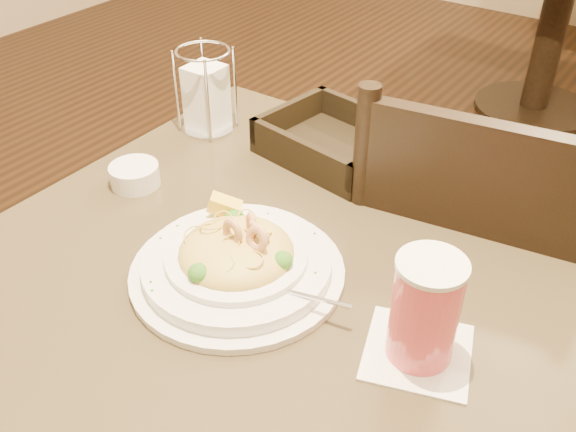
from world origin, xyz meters
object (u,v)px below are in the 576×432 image
Objects in this scene: drink_glass at (425,311)px; napkin_caddy at (206,96)px; background_table at (559,2)px; bread_basket at (335,144)px; pasta_bowl at (237,260)px; main_table at (281,371)px; butter_ramekin at (135,175)px; dining_chair_near at (465,286)px; side_plate at (435,191)px.

napkin_caddy reaches higher than drink_glass.
bread_basket reaches higher than background_table.
pasta_bowl is at bearing -43.83° from napkin_caddy.
pasta_bowl is 0.28m from drink_glass.
napkin_caddy reaches higher than background_table.
napkin_caddy reaches higher than pasta_bowl.
butter_ramekin is at bearing 173.99° from main_table.
bread_basket is at bearing 2.72° from dining_chair_near.
pasta_bowl is at bearing -129.65° from main_table.
main_table is 5.50× the size of drink_glass.
background_table is 5.61× the size of drink_glass.
napkin_caddy is 1.95× the size of butter_ramekin.
bread_basket is (-0.34, 0.35, -0.05)m from drink_glass.
butter_ramekin is at bearing 173.01° from drink_glass.
dining_chair_near reaches higher than main_table.
dining_chair_near is at bearing -78.90° from background_table.
background_table is at bearing 86.51° from butter_ramekin.
drink_glass is 0.58m from butter_ramekin.
drink_glass is (0.07, -0.41, 0.30)m from dining_chair_near.
main_table is 3.32× the size of bread_basket.
pasta_bowl is 1.25× the size of bread_basket.
drink_glass is at bearing 90.73° from dining_chair_near.
dining_chair_near is 3.43× the size of bread_basket.
main_table is at bearing 57.06° from dining_chair_near.
background_table is at bearing 93.96° from pasta_bowl.
side_plate reaches higher than main_table.
napkin_caddy is (-0.36, 0.26, 0.30)m from main_table.
bread_basket is 1.64× the size of napkin_caddy.
dining_chair_near reaches higher than side_plate.
main_table is at bearing 50.35° from pasta_bowl.
pasta_bowl is 0.37m from bread_basket.
butter_ramekin is (-0.43, -0.27, 0.01)m from side_plate.
pasta_bowl reaches higher than butter_ramekin.
dining_chair_near reaches higher than background_table.
background_table is 10.83× the size of butter_ramekin.
main_table is 10.63× the size of butter_ramekin.
side_plate is at bearing 32.06° from butter_ramekin.
pasta_bowl is at bearing 55.03° from dining_chair_near.
pasta_bowl reaches higher than main_table.
pasta_bowl is at bearing -177.21° from drink_glass.
butter_ramekin is (-0.57, 0.07, -0.05)m from drink_glass.
side_plate is at bearing 5.45° from napkin_caddy.
napkin_caddy is at bearing 153.63° from drink_glass.
side_plate is at bearing 68.26° from pasta_bowl.
pasta_bowl is (-0.21, -0.42, 0.25)m from dining_chair_near.
dining_chair_near is 5.64× the size of napkin_caddy.
butter_ramekin is at bearing -93.49° from background_table.
bread_basket is 0.21m from side_plate.
dining_chair_near is at bearing 11.80° from napkin_caddy.
butter_ramekin reaches higher than side_plate.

